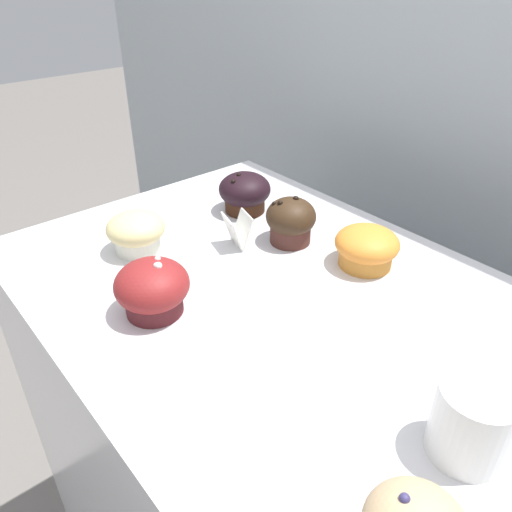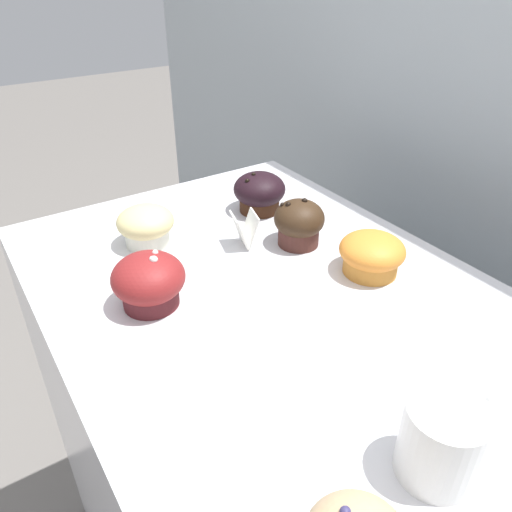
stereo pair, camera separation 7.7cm
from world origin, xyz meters
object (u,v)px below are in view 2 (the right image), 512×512
(muffin_back_left, at_px, (146,225))
(muffin_front_right, at_px, (372,254))
(muffin_front_left, at_px, (149,281))
(muffin_back_center, at_px, (259,192))
(muffin_front_center, at_px, (299,223))
(coffee_cup, at_px, (443,439))

(muffin_back_left, relative_size, muffin_front_right, 0.95)
(muffin_back_left, xyz_separation_m, muffin_front_left, (0.17, -0.07, 0.00))
(muffin_back_center, bearing_deg, muffin_back_left, -89.94)
(muffin_back_left, bearing_deg, muffin_front_left, -21.25)
(muffin_front_center, relative_size, coffee_cup, 0.73)
(muffin_back_left, height_order, coffee_cup, coffee_cup)
(muffin_front_left, distance_m, muffin_front_right, 0.35)
(muffin_front_center, xyz_separation_m, muffin_back_center, (-0.15, 0.02, -0.00))
(muffin_back_center, bearing_deg, coffee_cup, -16.73)
(muffin_back_left, bearing_deg, muffin_front_center, 56.57)
(muffin_front_left, distance_m, muffin_back_center, 0.35)
(muffin_front_center, relative_size, muffin_front_left, 0.83)
(muffin_front_center, xyz_separation_m, muffin_front_right, (0.14, 0.04, -0.01))
(muffin_front_center, relative_size, muffin_back_center, 0.86)
(muffin_front_center, bearing_deg, muffin_front_left, -85.94)
(coffee_cup, bearing_deg, muffin_back_left, -173.76)
(muffin_front_left, xyz_separation_m, coffee_cup, (0.42, 0.13, 0.01))
(muffin_front_left, bearing_deg, muffin_back_center, 118.94)
(muffin_front_left, bearing_deg, coffee_cup, 17.27)
(muffin_front_right, distance_m, muffin_back_center, 0.29)
(muffin_front_left, height_order, muffin_back_center, muffin_front_left)
(muffin_front_center, distance_m, muffin_front_right, 0.14)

